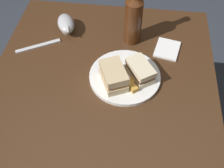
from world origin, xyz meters
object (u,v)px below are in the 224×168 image
plate (125,76)px  napkin (167,49)px  sandwich_half_left (114,76)px  sandwich_half_right (140,71)px  cider_bottle (133,18)px  gravy_boat (66,24)px  fork (38,46)px

plate → napkin: (-0.16, 0.15, -0.00)m
sandwich_half_left → sandwich_half_right: size_ratio=1.06×
sandwich_half_right → cider_bottle: cider_bottle is taller
gravy_boat → napkin: size_ratio=1.26×
plate → sandwich_half_left: sandwich_half_left is taller
plate → sandwich_half_right: bearing=92.3°
plate → gravy_boat: size_ratio=1.86×
cider_bottle → fork: 0.39m
sandwich_half_left → fork: 0.36m
plate → cider_bottle: 0.23m
sandwich_half_left → napkin: sandwich_half_left is taller
sandwich_half_right → fork: 0.43m
napkin → fork: bearing=-85.0°
sandwich_half_right → napkin: size_ratio=1.16×
cider_bottle → fork: bearing=-76.6°
sandwich_half_left → plate: bearing=136.7°
sandwich_half_left → fork: sandwich_half_left is taller
sandwich_half_right → napkin: bearing=148.1°
sandwich_half_left → cider_bottle: bearing=169.3°
sandwich_half_right → gravy_boat: 0.39m
plate → napkin: bearing=136.9°
sandwich_half_right → fork: bearing=-105.8°
plate → gravy_boat: bearing=-130.4°
plate → fork: (-0.12, -0.36, -0.00)m
sandwich_half_left → sandwich_half_right: 0.10m
gravy_boat → fork: size_ratio=0.77×
sandwich_half_right → fork: size_ratio=0.71×
fork → cider_bottle: bearing=-16.4°
plate → sandwich_half_right: (-0.00, 0.05, 0.04)m
gravy_boat → sandwich_half_left: bearing=40.9°
sandwich_half_left → fork: size_ratio=0.75×
sandwich_half_left → sandwich_half_right: sandwich_half_left is taller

